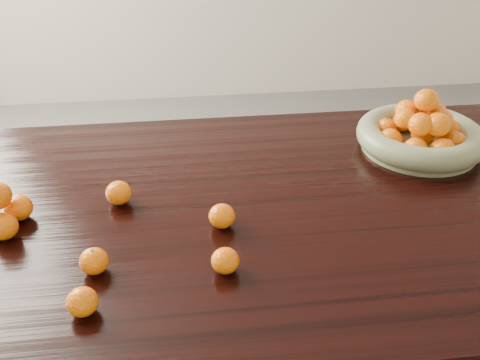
{
  "coord_description": "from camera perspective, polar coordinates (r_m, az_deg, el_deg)",
  "views": [
    {
      "loc": [
        -0.13,
        -1.06,
        1.47
      ],
      "look_at": [
        -0.01,
        -0.02,
        0.83
      ],
      "focal_mm": 40.0,
      "sensor_mm": 36.0,
      "label": 1
    }
  ],
  "objects": [
    {
      "name": "fruit_bowl",
      "position": [
        1.59,
        18.73,
        4.66
      ],
      "size": [
        0.36,
        0.36,
        0.18
      ],
      "rotation": [
        0.0,
        0.0,
        -0.02
      ],
      "color": "gray",
      "rests_on": "dining_table"
    },
    {
      "name": "loose_orange_3",
      "position": [
        1.31,
        -12.82,
        -1.34
      ],
      "size": [
        0.06,
        0.06,
        0.06
      ],
      "primitive_type": "ellipsoid",
      "color": "orange",
      "rests_on": "dining_table"
    },
    {
      "name": "loose_orange_0",
      "position": [
        1.11,
        -15.31,
        -8.34
      ],
      "size": [
        0.06,
        0.06,
        0.05
      ],
      "primitive_type": "ellipsoid",
      "color": "orange",
      "rests_on": "dining_table"
    },
    {
      "name": "dining_table",
      "position": [
        1.34,
        0.21,
        -5.74
      ],
      "size": [
        2.0,
        1.0,
        0.75
      ],
      "color": "black",
      "rests_on": "ground"
    },
    {
      "name": "loose_orange_4",
      "position": [
        1.2,
        -1.95,
        -3.86
      ],
      "size": [
        0.06,
        0.06,
        0.06
      ],
      "primitive_type": "ellipsoid",
      "color": "orange",
      "rests_on": "dining_table"
    },
    {
      "name": "orange_pyramid",
      "position": [
        1.3,
        -24.18,
        -3.02
      ],
      "size": [
        0.13,
        0.13,
        0.11
      ],
      "rotation": [
        0.0,
        0.0,
        0.3
      ],
      "color": "orange",
      "rests_on": "dining_table"
    },
    {
      "name": "loose_orange_1",
      "position": [
        1.03,
        -16.47,
        -12.36
      ],
      "size": [
        0.06,
        0.06,
        0.05
      ],
      "primitive_type": "ellipsoid",
      "color": "orange",
      "rests_on": "dining_table"
    },
    {
      "name": "loose_orange_2",
      "position": [
        1.08,
        -1.58,
        -8.6
      ],
      "size": [
        0.06,
        0.06,
        0.05
      ],
      "primitive_type": "ellipsoid",
      "color": "orange",
      "rests_on": "dining_table"
    }
  ]
}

